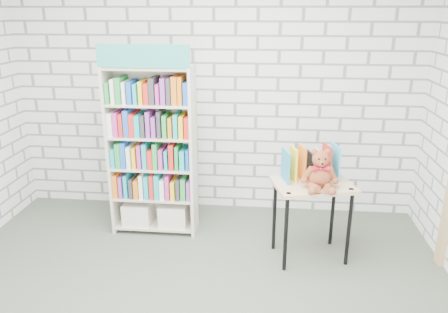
{
  "coord_description": "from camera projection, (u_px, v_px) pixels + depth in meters",
  "views": [
    {
      "loc": [
        0.58,
        -2.76,
        2.25
      ],
      "look_at": [
        0.21,
        0.95,
        0.98
      ],
      "focal_mm": 35.0,
      "sensor_mm": 36.0,
      "label": 1
    }
  ],
  "objects": [
    {
      "name": "bookshelf",
      "position": [
        153.0,
        150.0,
        4.43
      ],
      "size": [
        0.87,
        0.34,
        1.95
      ],
      "color": "beige",
      "rests_on": "ground"
    },
    {
      "name": "display_table",
      "position": [
        312.0,
        194.0,
        3.98
      ],
      "size": [
        0.8,
        0.64,
        0.75
      ],
      "color": "tan",
      "rests_on": "ground"
    },
    {
      "name": "room_shell",
      "position": [
        177.0,
        85.0,
        2.81
      ],
      "size": [
        4.52,
        4.02,
        2.81
      ],
      "color": "silver",
      "rests_on": "ground"
    },
    {
      "name": "table_books",
      "position": [
        310.0,
        164.0,
        4.0
      ],
      "size": [
        0.53,
        0.33,
        0.29
      ],
      "color": "teal",
      "rests_on": "display_table"
    },
    {
      "name": "teddy_bear",
      "position": [
        320.0,
        173.0,
        3.8
      ],
      "size": [
        0.33,
        0.3,
        0.35
      ],
      "color": "brown",
      "rests_on": "display_table"
    }
  ]
}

